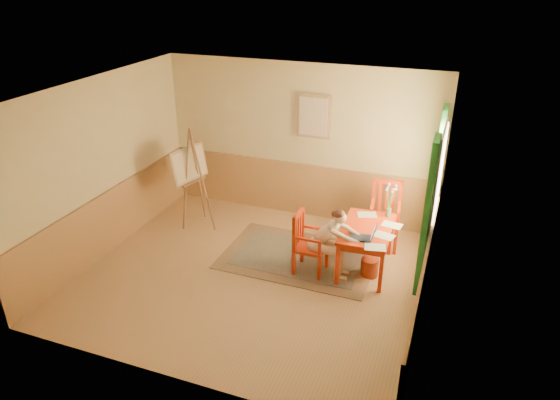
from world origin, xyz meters
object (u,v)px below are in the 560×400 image
at_px(chair_left, 308,243).
at_px(figure, 329,239).
at_px(table, 367,233).
at_px(easel, 191,168).
at_px(chair_back, 385,215).
at_px(laptop, 365,236).

height_order(chair_left, figure, figure).
relative_size(table, easel, 0.68).
xyz_separation_m(table, figure, (-0.48, -0.37, -0.01)).
bearing_deg(chair_back, table, -98.68).
distance_m(table, figure, 0.60).
height_order(chair_back, laptop, chair_back).
bearing_deg(table, laptop, -84.46).
xyz_separation_m(chair_left, chair_back, (0.94, 1.22, 0.06)).
xyz_separation_m(chair_left, laptop, (0.84, 0.02, 0.27)).
bearing_deg(figure, chair_back, 63.58).
height_order(table, chair_back, chair_back).
bearing_deg(chair_left, table, 24.27).
bearing_deg(chair_back, figure, -116.42).
bearing_deg(laptop, chair_back, 85.37).
distance_m(chair_left, figure, 0.35).
xyz_separation_m(chair_left, figure, (0.33, -0.00, 0.13)).
height_order(table, laptop, laptop).
relative_size(chair_left, easel, 0.55).
bearing_deg(chair_left, chair_back, 52.55).
height_order(chair_back, easel, easel).
bearing_deg(laptop, figure, -177.56).
bearing_deg(table, chair_back, 81.32).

